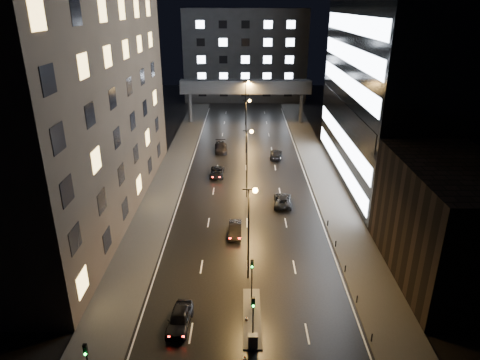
{
  "coord_description": "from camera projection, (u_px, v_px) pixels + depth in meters",
  "views": [
    {
      "loc": [
        -0.56,
        -28.85,
        26.25
      ],
      "look_at": [
        -0.96,
        24.77,
        4.0
      ],
      "focal_mm": 32.0,
      "sensor_mm": 36.0,
      "label": 1
    }
  ],
  "objects": [
    {
      "name": "building_right_low",
      "position": [
        449.0,
        223.0,
        42.57
      ],
      "size": [
        10.0,
        18.0,
        12.0
      ],
      "primitive_type": "cube",
      "color": "black",
      "rests_on": "ground"
    },
    {
      "name": "car_toward_a",
      "position": [
        283.0,
        200.0,
        59.82
      ],
      "size": [
        2.71,
        5.31,
        1.44
      ],
      "primitive_type": "imported",
      "rotation": [
        0.0,
        0.0,
        3.08
      ],
      "color": "black",
      "rests_on": "ground"
    },
    {
      "name": "sidewalk_right",
      "position": [
        324.0,
        178.0,
        68.91
      ],
      "size": [
        5.0,
        110.0,
        0.15
      ],
      "primitive_type": "cube",
      "color": "#383533",
      "rests_on": "ground"
    },
    {
      "name": "streetlight_far",
      "position": [
        246.0,
        97.0,
        97.01
      ],
      "size": [
        1.45,
        0.5,
        10.15
      ],
      "color": "black",
      "rests_on": "ground"
    },
    {
      "name": "car_away_c",
      "position": [
        217.0,
        173.0,
        69.69
      ],
      "size": [
        2.28,
        4.84,
        1.34
      ],
      "primitive_type": "imported",
      "rotation": [
        0.0,
        0.0,
        -0.01
      ],
      "color": "black",
      "rests_on": "ground"
    },
    {
      "name": "traffic_signal_far",
      "position": [
        253.0,
        312.0,
        34.58
      ],
      "size": [
        0.28,
        0.34,
        4.4
      ],
      "color": "black",
      "rests_on": "median_island"
    },
    {
      "name": "streetlight_near",
      "position": [
        250.0,
        222.0,
        41.59
      ],
      "size": [
        1.45,
        0.5,
        10.15
      ],
      "color": "black",
      "rests_on": "ground"
    },
    {
      "name": "building_right_glass",
      "position": [
        422.0,
        31.0,
        61.15
      ],
      "size": [
        20.0,
        36.0,
        45.0
      ],
      "primitive_type": "cube",
      "color": "black",
      "rests_on": "ground"
    },
    {
      "name": "cone_a",
      "position": [
        245.0,
        359.0,
        33.73
      ],
      "size": [
        0.39,
        0.39,
        0.56
      ],
      "primitive_type": "cone",
      "rotation": [
        0.0,
        0.0,
        0.03
      ],
      "color": "#F3410C",
      "rests_on": "ground"
    },
    {
      "name": "utility_cabinet",
      "position": [
        253.0,
        341.0,
        34.83
      ],
      "size": [
        0.79,
        0.56,
        1.23
      ],
      "primitive_type": "cube",
      "rotation": [
        0.0,
        0.0,
        0.04
      ],
      "color": "#474749",
      "rests_on": "median_island"
    },
    {
      "name": "car_toward_b",
      "position": [
        276.0,
        154.0,
        78.09
      ],
      "size": [
        2.55,
        5.28,
        1.48
      ],
      "primitive_type": "imported",
      "rotation": [
        0.0,
        0.0,
        3.05
      ],
      "color": "black",
      "rests_on": "ground"
    },
    {
      "name": "car_away_a",
      "position": [
        180.0,
        319.0,
        37.26
      ],
      "size": [
        2.22,
        4.75,
        1.57
      ],
      "primitive_type": "imported",
      "rotation": [
        0.0,
        0.0,
        -0.08
      ],
      "color": "black",
      "rests_on": "ground"
    },
    {
      "name": "car_away_d",
      "position": [
        221.0,
        147.0,
        81.43
      ],
      "size": [
        2.73,
        5.84,
        1.65
      ],
      "primitive_type": "imported",
      "rotation": [
        0.0,
        0.0,
        0.08
      ],
      "color": "black",
      "rests_on": "ground"
    },
    {
      "name": "building_far",
      "position": [
        245.0,
        55.0,
        122.42
      ],
      "size": [
        34.0,
        14.0,
        25.0
      ],
      "primitive_type": "cube",
      "color": "#333335",
      "rests_on": "ground"
    },
    {
      "name": "traffic_signal_near",
      "position": [
        252.0,
        273.0,
        39.66
      ],
      "size": [
        0.28,
        0.34,
        4.4
      ],
      "color": "black",
      "rests_on": "median_island"
    },
    {
      "name": "streetlight_mid_a",
      "position": [
        248.0,
        155.0,
        60.07
      ],
      "size": [
        1.45,
        0.5,
        10.15
      ],
      "color": "black",
      "rests_on": "ground"
    },
    {
      "name": "streetlight_mid_b",
      "position": [
        247.0,
        119.0,
        78.54
      ],
      "size": [
        1.45,
        0.5,
        10.15
      ],
      "color": "black",
      "rests_on": "ground"
    },
    {
      "name": "bollard_row",
      "position": [
        351.0,
        284.0,
        42.46
      ],
      "size": [
        0.12,
        25.12,
        0.9
      ],
      "color": "black",
      "rests_on": "ground"
    },
    {
      "name": "median_island",
      "position": [
        252.0,
        317.0,
        38.51
      ],
      "size": [
        1.6,
        8.0,
        0.15
      ],
      "primitive_type": "cube",
      "color": "#383533",
      "rests_on": "ground"
    },
    {
      "name": "ground",
      "position": [
        246.0,
        168.0,
        73.64
      ],
      "size": [
        160.0,
        160.0,
        0.0
      ],
      "primitive_type": "plane",
      "color": "black",
      "rests_on": "ground"
    },
    {
      "name": "cone_b",
      "position": [
        246.0,
        319.0,
        38.02
      ],
      "size": [
        0.43,
        0.43,
        0.5
      ],
      "primitive_type": "cone",
      "rotation": [
        0.0,
        0.0,
        -0.28
      ],
      "color": "#FC600D",
      "rests_on": "ground"
    },
    {
      "name": "sidewalk_left",
      "position": [
        169.0,
        178.0,
        69.08
      ],
      "size": [
        5.0,
        110.0,
        0.15
      ],
      "primitive_type": "cube",
      "color": "#383533",
      "rests_on": "ground"
    },
    {
      "name": "building_left",
      "position": [
        61.0,
        59.0,
        51.36
      ],
      "size": [
        15.0,
        48.0,
        40.0
      ],
      "primitive_type": "cube",
      "color": "#2D2319",
      "rests_on": "ground"
    },
    {
      "name": "skybridge",
      "position": [
        246.0,
        87.0,
        98.16
      ],
      "size": [
        30.0,
        3.0,
        10.0
      ],
      "color": "#333335",
      "rests_on": "ground"
    },
    {
      "name": "car_away_b",
      "position": [
        235.0,
        230.0,
        52.04
      ],
      "size": [
        1.54,
        4.37,
        1.44
      ],
      "primitive_type": "imported",
      "rotation": [
        0.0,
        0.0,
        -0.0
      ],
      "color": "black",
      "rests_on": "ground"
    }
  ]
}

